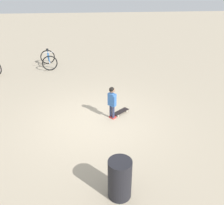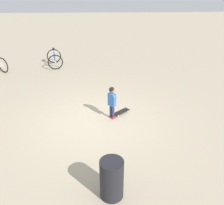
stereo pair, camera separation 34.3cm
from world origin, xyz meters
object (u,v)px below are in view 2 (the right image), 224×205
(child_person, at_px, (112,99))
(skateboard, at_px, (121,112))
(bicycle_near, at_px, (55,58))
(trash_bin, at_px, (112,179))

(child_person, xyz_separation_m, skateboard, (0.27, -0.31, -0.60))
(child_person, xyz_separation_m, bicycle_near, (5.11, 2.60, -0.28))
(child_person, distance_m, bicycle_near, 5.74)
(skateboard, distance_m, trash_bin, 3.36)
(child_person, relative_size, bicycle_near, 0.88)
(skateboard, bearing_deg, child_person, 131.83)
(bicycle_near, bearing_deg, child_person, -152.99)
(skateboard, bearing_deg, trash_bin, 172.52)
(skateboard, height_order, trash_bin, trash_bin)
(bicycle_near, xyz_separation_m, trash_bin, (-8.14, -2.48, 0.05))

